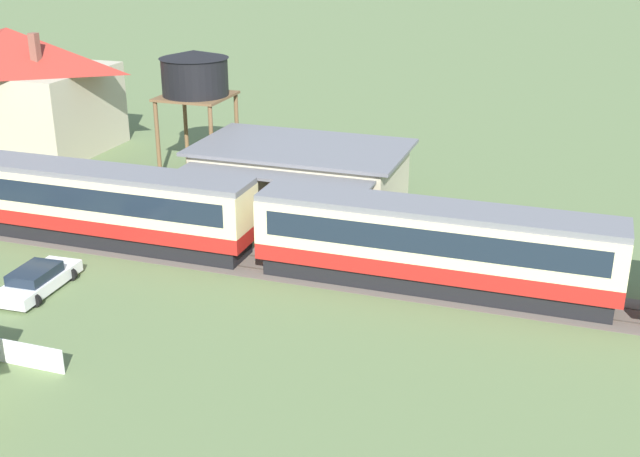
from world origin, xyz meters
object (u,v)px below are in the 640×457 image
station_house_red_roof (15,87)px  parked_car_white (37,280)px  station_building (301,177)px  water_tower (195,75)px  passenger_train (440,244)px

station_house_red_roof → parked_car_white: bearing=-50.6°
station_building → water_tower: bearing=155.0°
station_house_red_roof → parked_car_white: size_ratio=2.95×
water_tower → parked_car_white: (1.15, -19.10, -6.15)m
station_building → water_tower: water_tower is taller
station_building → parked_car_white: (-7.78, -14.93, -1.38)m
station_building → passenger_train: bearing=-40.6°
station_house_red_roof → water_tower: (15.80, -1.55, 2.09)m
water_tower → parked_car_white: bearing=-86.6°
station_house_red_roof → water_tower: size_ratio=1.70×
passenger_train → water_tower: size_ratio=10.64×
passenger_train → station_building: (-9.99, 8.57, -0.34)m
water_tower → parked_car_white: size_ratio=1.74×
station_house_red_roof → parked_car_white: 27.02m
station_building → parked_car_white: size_ratio=2.59×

